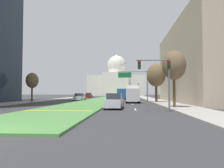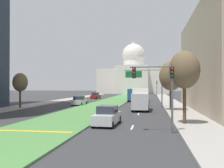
% 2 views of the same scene
% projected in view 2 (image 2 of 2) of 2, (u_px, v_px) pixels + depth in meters
% --- Properties ---
extents(ground_plane, '(266.70, 266.70, 0.00)m').
position_uv_depth(ground_plane, '(118.00, 99.00, 68.51)').
color(ground_plane, '#333335').
extents(grass_median, '(7.12, 109.10, 0.14)m').
position_uv_depth(grass_median, '(115.00, 100.00, 62.53)').
color(grass_median, '#4C8442').
rests_on(grass_median, ground_plane).
extents(median_curb_nose, '(6.41, 0.50, 0.04)m').
position_uv_depth(median_curb_nose, '(32.00, 131.00, 18.94)').
color(median_curb_nose, gold).
rests_on(median_curb_nose, grass_median).
extents(lane_dashes_right, '(0.16, 43.30, 0.01)m').
position_uv_depth(lane_dashes_right, '(142.00, 106.00, 44.69)').
color(lane_dashes_right, silver).
rests_on(lane_dashes_right, ground_plane).
extents(sidewalk_left, '(4.00, 109.10, 0.15)m').
position_uv_depth(sidewalk_left, '(56.00, 101.00, 58.54)').
color(sidewalk_left, '#9E9991').
rests_on(sidewalk_left, ground_plane).
extents(sidewalk_right, '(4.00, 109.10, 0.15)m').
position_uv_depth(sidewalk_right, '(170.00, 102.00, 54.54)').
color(sidewalk_right, '#9E9991').
rests_on(sidewalk_right, ground_plane).
extents(capitol_building, '(34.07, 26.05, 26.22)m').
position_uv_depth(capitol_building, '(134.00, 77.00, 127.62)').
color(capitol_building, silver).
rests_on(capitol_building, ground_plane).
extents(traffic_light_near_right, '(3.34, 0.35, 5.20)m').
position_uv_depth(traffic_light_near_right, '(161.00, 83.00, 19.13)').
color(traffic_light_near_right, '#515456').
rests_on(traffic_light_near_right, ground_plane).
extents(traffic_light_far_right, '(0.28, 0.35, 5.20)m').
position_uv_depth(traffic_light_far_right, '(157.00, 87.00, 71.21)').
color(traffic_light_far_right, '#515456').
rests_on(traffic_light_far_right, ground_plane).
extents(overhead_guide_sign, '(6.41, 0.20, 6.50)m').
position_uv_depth(overhead_guide_sign, '(147.00, 80.00, 42.45)').
color(overhead_guide_sign, '#515456').
rests_on(overhead_guide_sign, ground_plane).
extents(street_tree_right_near, '(2.78, 2.78, 6.82)m').
position_uv_depth(street_tree_right_near, '(184.00, 70.00, 23.01)').
color(street_tree_right_near, '#4C3823').
rests_on(street_tree_right_near, ground_plane).
extents(street_tree_left_mid, '(2.37, 2.37, 5.68)m').
position_uv_depth(street_tree_left_mid, '(20.00, 83.00, 40.10)').
color(street_tree_left_mid, '#4C3823').
rests_on(street_tree_left_mid, ground_plane).
extents(street_tree_right_mid, '(3.42, 3.42, 7.21)m').
position_uv_depth(street_tree_right_mid, '(171.00, 76.00, 36.47)').
color(street_tree_right_mid, '#4C3823').
rests_on(street_tree_right_mid, ground_plane).
extents(sedan_lead_stopped, '(2.07, 4.67, 1.77)m').
position_uv_depth(sedan_lead_stopped, '(107.00, 116.00, 23.04)').
color(sedan_lead_stopped, '#BCBCC1').
rests_on(sedan_lead_stopped, ground_plane).
extents(sedan_midblock, '(2.00, 4.22, 1.71)m').
position_uv_depth(sedan_midblock, '(79.00, 101.00, 47.24)').
color(sedan_midblock, '#BCBCC1').
rests_on(sedan_midblock, ground_plane).
extents(sedan_distant, '(1.93, 4.40, 1.80)m').
position_uv_depth(sedan_distant, '(145.00, 98.00, 57.48)').
color(sedan_distant, silver).
rests_on(sedan_distant, ground_plane).
extents(sedan_far_horizon, '(2.10, 4.69, 1.79)m').
position_uv_depth(sedan_far_horizon, '(95.00, 96.00, 72.25)').
color(sedan_far_horizon, maroon).
rests_on(sedan_far_horizon, ground_plane).
extents(box_truck_delivery, '(2.40, 6.40, 3.20)m').
position_uv_depth(box_truck_delivery, '(141.00, 99.00, 36.88)').
color(box_truck_delivery, '#BCBCC1').
rests_on(box_truck_delivery, ground_plane).
extents(city_bus, '(2.62, 11.00, 2.95)m').
position_uv_depth(city_bus, '(135.00, 94.00, 60.87)').
color(city_bus, '#1E4C8C').
rests_on(city_bus, ground_plane).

